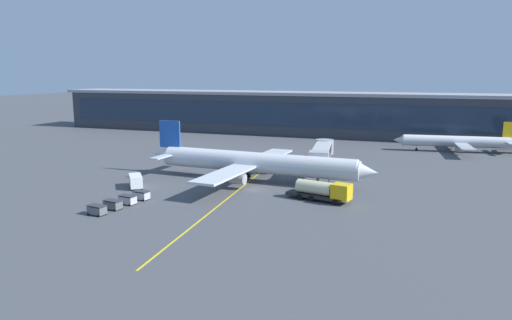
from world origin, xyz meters
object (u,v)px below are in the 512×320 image
object	(u,v)px
fuel_tanker	(323,191)
baggage_cart_3	(141,195)
baggage_cart_2	(127,200)
commuter_jet_near	(456,141)
baggage_cart_0	(97,210)
crew_van	(136,181)
baggage_cart_1	(113,204)
main_airliner	(255,162)

from	to	relation	value
fuel_tanker	baggage_cart_3	xyz separation A→B (m)	(-28.11, -9.30, -0.96)
baggage_cart_2	commuter_jet_near	bearing A→B (deg)	54.96
fuel_tanker	baggage_cart_0	bearing A→B (deg)	-147.32
baggage_cart_0	baggage_cart_2	bearing A→B (deg)	82.62
baggage_cart_2	baggage_cart_3	world-z (taller)	same
crew_van	commuter_jet_near	distance (m)	84.48
commuter_jet_near	crew_van	bearing A→B (deg)	-131.77
baggage_cart_1	main_airliner	bearing A→B (deg)	62.27
commuter_jet_near	baggage_cart_2	bearing A→B (deg)	-125.04
fuel_tanker	baggage_cart_2	bearing A→B (deg)	-156.37
crew_van	baggage_cart_0	size ratio (longest dim) A/B	1.85
baggage_cart_1	baggage_cart_3	size ratio (longest dim) A/B	1.00
baggage_cart_2	commuter_jet_near	size ratio (longest dim) A/B	0.09
main_airliner	commuter_jet_near	world-z (taller)	main_airliner
baggage_cart_1	baggage_cart_0	bearing A→B (deg)	-97.38
baggage_cart_0	fuel_tanker	bearing A→B (deg)	32.68
baggage_cart_0	commuter_jet_near	size ratio (longest dim) A/B	0.09
baggage_cart_0	baggage_cart_1	xyz separation A→B (m)	(0.41, 3.17, 0.00)
baggage_cart_1	fuel_tanker	bearing A→B (deg)	28.41
baggage_cart_2	baggage_cart_3	xyz separation A→B (m)	(0.41, 3.17, 0.00)
baggage_cart_1	baggage_cart_2	bearing A→B (deg)	82.62
baggage_cart_0	baggage_cart_2	world-z (taller)	same
main_airliner	fuel_tanker	bearing A→B (deg)	-33.06
fuel_tanker	baggage_cart_1	distance (m)	32.91
main_airliner	fuel_tanker	world-z (taller)	main_airliner
baggage_cart_0	commuter_jet_near	distance (m)	94.74
baggage_cart_2	baggage_cart_0	bearing A→B (deg)	-97.38
baggage_cart_3	commuter_jet_near	size ratio (longest dim) A/B	0.09
main_airliner	crew_van	world-z (taller)	main_airliner
baggage_cart_0	baggage_cart_1	size ratio (longest dim) A/B	1.00
main_airliner	baggage_cart_1	bearing A→B (deg)	-117.73
fuel_tanker	crew_van	size ratio (longest dim) A/B	2.12
fuel_tanker	main_airliner	bearing A→B (deg)	146.94
crew_van	baggage_cart_3	size ratio (longest dim) A/B	1.85
crew_van	fuel_tanker	bearing A→B (deg)	4.42
crew_van	baggage_cart_3	world-z (taller)	crew_van
main_airliner	baggage_cart_2	bearing A→B (deg)	-120.18
fuel_tanker	baggage_cart_1	world-z (taller)	fuel_tanker
crew_van	commuter_jet_near	size ratio (longest dim) A/B	0.16
main_airliner	baggage_cart_1	world-z (taller)	main_airliner
baggage_cart_0	baggage_cart_3	distance (m)	9.60
main_airliner	crew_van	xyz separation A→B (m)	(-18.26, -12.65, -2.31)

